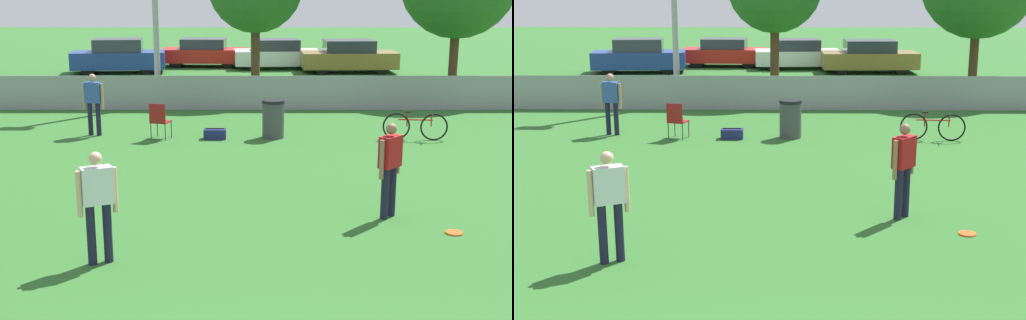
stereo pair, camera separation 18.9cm
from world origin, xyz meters
TOP-DOWN VIEW (x-y plane):
  - fence_backline at (0.00, 18.00)m, footprint 27.82×0.07m
  - player_defender_red at (1.96, 7.27)m, footprint 0.46×0.47m
  - player_receiver_white at (-2.64, 5.17)m, footprint 0.55×0.39m
  - spectator_in_blue at (-4.68, 14.11)m, footprint 0.57×0.29m
  - frisbee_disc at (2.92, 6.43)m, footprint 0.29×0.29m
  - folding_chair_sideline at (-2.87, 13.62)m, footprint 0.56×0.56m
  - bicycle_sideline at (3.79, 13.52)m, footprint 1.67×0.44m
  - trash_bin at (0.10, 13.83)m, footprint 0.60×0.60m
  - gear_bag_sideline at (-1.43, 13.67)m, footprint 0.58×0.32m
  - parked_car_blue at (-6.55, 27.54)m, footprint 4.27×2.08m
  - parked_car_red at (-2.88, 29.98)m, footprint 4.11×1.99m
  - parked_car_white at (0.63, 29.16)m, footprint 4.08×2.04m
  - parked_car_tan at (3.85, 27.69)m, footprint 4.33×1.99m

SIDE VIEW (x-z plane):
  - frisbee_disc at x=2.92m, z-range 0.00..0.03m
  - gear_bag_sideline at x=-1.43m, z-range -0.01..0.27m
  - bicycle_sideline at x=3.79m, z-range -0.01..0.75m
  - trash_bin at x=0.10m, z-range 0.00..1.01m
  - folding_chair_sideline at x=-2.87m, z-range 0.06..1.02m
  - fence_backline at x=0.00m, z-range -0.05..1.16m
  - parked_car_white at x=0.63m, z-range -0.02..1.36m
  - parked_car_red at x=-2.88m, z-range 0.00..1.34m
  - parked_car_tan at x=3.85m, z-range -0.02..1.44m
  - parked_car_blue at x=-6.55m, z-range -0.03..1.49m
  - spectator_in_blue at x=-4.68m, z-range 0.13..1.79m
  - player_defender_red at x=1.96m, z-range 0.14..1.82m
  - player_receiver_white at x=-2.64m, z-range 0.14..1.82m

